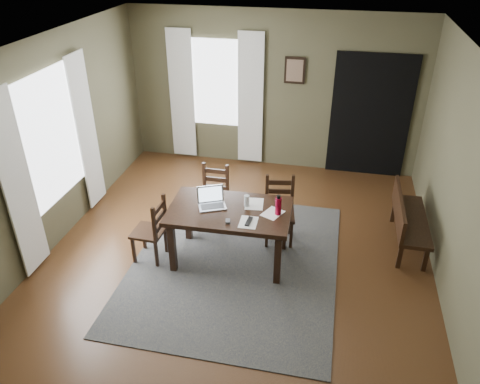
% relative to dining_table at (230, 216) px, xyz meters
% --- Properties ---
extents(ground, '(5.00, 6.00, 0.01)m').
position_rel_dining_table_xyz_m(ground, '(0.08, -0.07, -0.68)').
color(ground, '#492C16').
extents(room_shell, '(5.02, 6.02, 2.71)m').
position_rel_dining_table_xyz_m(room_shell, '(0.08, -0.07, 1.13)').
color(room_shell, '#4D4B32').
rests_on(room_shell, ground).
extents(rug, '(2.60, 3.20, 0.01)m').
position_rel_dining_table_xyz_m(rug, '(0.08, -0.07, -0.67)').
color(rug, '#3C3C3C').
rests_on(rug, ground).
extents(dining_table, '(1.54, 0.95, 0.76)m').
position_rel_dining_table_xyz_m(dining_table, '(0.00, 0.00, 0.00)').
color(dining_table, black).
rests_on(dining_table, rug).
extents(chair_end, '(0.41, 0.40, 0.89)m').
position_rel_dining_table_xyz_m(chair_end, '(-0.98, -0.19, -0.24)').
color(chair_end, black).
rests_on(chair_end, rug).
extents(chair_back_left, '(0.40, 0.40, 0.91)m').
position_rel_dining_table_xyz_m(chair_back_left, '(-0.41, 0.76, -0.23)').
color(chair_back_left, black).
rests_on(chair_back_left, rug).
extents(chair_back_right, '(0.47, 0.47, 0.92)m').
position_rel_dining_table_xyz_m(chair_back_right, '(0.55, 0.59, -0.22)').
color(chair_back_right, black).
rests_on(chair_back_right, rug).
extents(bench, '(0.41, 1.28, 0.72)m').
position_rel_dining_table_xyz_m(bench, '(2.24, 0.83, -0.24)').
color(bench, black).
rests_on(bench, ground).
extents(laptop, '(0.42, 0.38, 0.23)m').
position_rel_dining_table_xyz_m(laptop, '(-0.25, 0.06, 0.15)').
color(laptop, '#B7B7BC').
rests_on(laptop, dining_table).
extents(computer_mouse, '(0.07, 0.09, 0.03)m').
position_rel_dining_table_xyz_m(computer_mouse, '(0.05, -0.29, 0.11)').
color(computer_mouse, '#3F3F42').
rests_on(computer_mouse, dining_table).
extents(tv_remote, '(0.07, 0.20, 0.02)m').
position_rel_dining_table_xyz_m(tv_remote, '(0.29, -0.23, 0.10)').
color(tv_remote, black).
rests_on(tv_remote, dining_table).
extents(drinking_glass, '(0.09, 0.09, 0.15)m').
position_rel_dining_table_xyz_m(drinking_glass, '(0.19, 0.12, 0.17)').
color(drinking_glass, silver).
rests_on(drinking_glass, dining_table).
extents(water_bottle, '(0.10, 0.10, 0.26)m').
position_rel_dining_table_xyz_m(water_bottle, '(0.60, 0.01, 0.22)').
color(water_bottle, '#AA0D31').
rests_on(water_bottle, dining_table).
extents(paper_b, '(0.22, 0.28, 0.00)m').
position_rel_dining_table_xyz_m(paper_b, '(0.28, -0.24, 0.10)').
color(paper_b, white).
rests_on(paper_b, dining_table).
extents(paper_c, '(0.26, 0.32, 0.00)m').
position_rel_dining_table_xyz_m(paper_c, '(0.28, 0.19, 0.10)').
color(paper_c, white).
rests_on(paper_c, dining_table).
extents(paper_d, '(0.30, 0.33, 0.00)m').
position_rel_dining_table_xyz_m(paper_d, '(0.54, 0.02, 0.10)').
color(paper_d, white).
rests_on(paper_d, dining_table).
extents(window_left, '(0.01, 1.30, 1.70)m').
position_rel_dining_table_xyz_m(window_left, '(-2.39, 0.13, 0.77)').
color(window_left, white).
rests_on(window_left, ground).
extents(window_back, '(1.00, 0.01, 1.50)m').
position_rel_dining_table_xyz_m(window_back, '(-0.92, 2.90, 0.77)').
color(window_back, white).
rests_on(window_back, ground).
extents(curtain_left_near, '(0.03, 0.48, 2.30)m').
position_rel_dining_table_xyz_m(curtain_left_near, '(-2.36, -0.69, 0.52)').
color(curtain_left_near, silver).
rests_on(curtain_left_near, ground).
extents(curtain_left_far, '(0.03, 0.48, 2.30)m').
position_rel_dining_table_xyz_m(curtain_left_far, '(-2.36, 0.95, 0.52)').
color(curtain_left_far, silver).
rests_on(curtain_left_far, ground).
extents(curtain_back_left, '(0.44, 0.03, 2.30)m').
position_rel_dining_table_xyz_m(curtain_back_left, '(-1.54, 2.87, 0.52)').
color(curtain_back_left, silver).
rests_on(curtain_back_left, ground).
extents(curtain_back_right, '(0.44, 0.03, 2.30)m').
position_rel_dining_table_xyz_m(curtain_back_right, '(-0.30, 2.87, 0.52)').
color(curtain_back_right, silver).
rests_on(curtain_back_right, ground).
extents(framed_picture, '(0.34, 0.03, 0.44)m').
position_rel_dining_table_xyz_m(framed_picture, '(0.43, 2.89, 1.07)').
color(framed_picture, black).
rests_on(framed_picture, ground).
extents(doorway_back, '(1.30, 0.03, 2.10)m').
position_rel_dining_table_xyz_m(doorway_back, '(1.73, 2.90, 0.37)').
color(doorway_back, black).
rests_on(doorway_back, ground).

